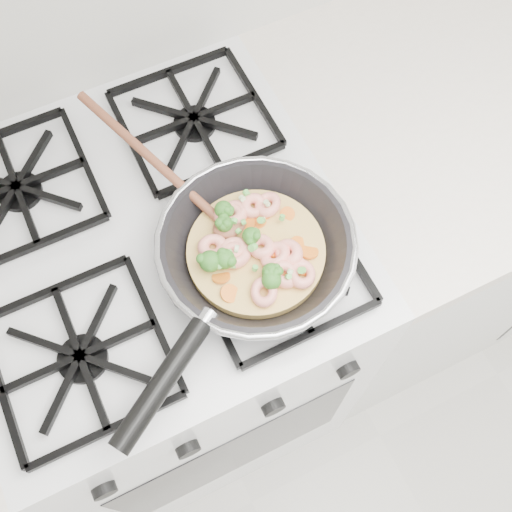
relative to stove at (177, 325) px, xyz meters
name	(u,v)px	position (x,y,z in m)	size (l,w,h in m)	color
stove	(177,325)	(0.00, 0.00, 0.00)	(0.60, 0.60, 0.92)	white
counter_right	(482,189)	(0.80, 0.00, -0.01)	(1.00, 0.60, 0.90)	white
skillet	(252,251)	(0.12, -0.12, 0.50)	(0.42, 0.51, 0.10)	black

